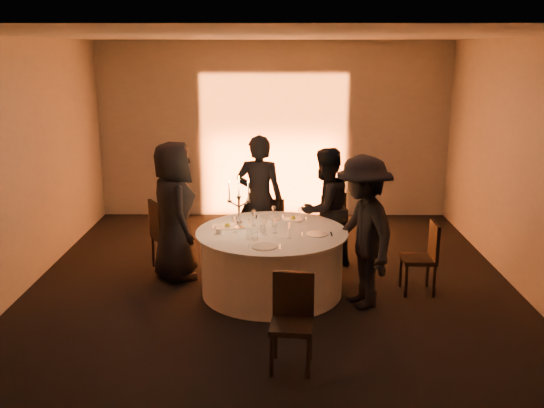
{
  "coord_description": "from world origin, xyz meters",
  "views": [
    {
      "loc": [
        0.06,
        -6.85,
        2.88
      ],
      "look_at": [
        0.0,
        0.2,
        1.05
      ],
      "focal_mm": 40.0,
      "sensor_mm": 36.0,
      "label": 1
    }
  ],
  "objects_px": {
    "banquet_table": "(272,262)",
    "chair_left": "(164,232)",
    "guest_back_left": "(259,199)",
    "chair_back_left": "(271,224)",
    "chair_back_right": "(329,220)",
    "candelabra": "(239,210)",
    "guest_back_right": "(325,209)",
    "guest_left": "(174,211)",
    "chair_right": "(425,254)",
    "coffee_cup": "(219,231)",
    "guest_right": "(363,232)",
    "chair_front": "(292,315)"
  },
  "relations": [
    {
      "from": "chair_back_left",
      "to": "guest_back_left",
      "type": "height_order",
      "value": "guest_back_left"
    },
    {
      "from": "chair_right",
      "to": "guest_right",
      "type": "xyz_separation_m",
      "value": [
        -0.8,
        -0.36,
        0.38
      ]
    },
    {
      "from": "chair_left",
      "to": "chair_back_left",
      "type": "distance_m",
      "value": 1.51
    },
    {
      "from": "guest_left",
      "to": "candelabra",
      "type": "bearing_deg",
      "value": -136.18
    },
    {
      "from": "banquet_table",
      "to": "coffee_cup",
      "type": "distance_m",
      "value": 0.75
    },
    {
      "from": "chair_left",
      "to": "chair_back_left",
      "type": "relative_size",
      "value": 1.09
    },
    {
      "from": "chair_left",
      "to": "guest_back_left",
      "type": "height_order",
      "value": "guest_back_left"
    },
    {
      "from": "chair_back_left",
      "to": "chair_back_right",
      "type": "xyz_separation_m",
      "value": [
        0.83,
        0.1,
        0.03
      ]
    },
    {
      "from": "guest_back_left",
      "to": "guest_back_right",
      "type": "bearing_deg",
      "value": 169.49
    },
    {
      "from": "chair_front",
      "to": "banquet_table",
      "type": "bearing_deg",
      "value": 102.94
    },
    {
      "from": "guest_back_right",
      "to": "guest_right",
      "type": "distance_m",
      "value": 1.24
    },
    {
      "from": "banquet_table",
      "to": "chair_left",
      "type": "relative_size",
      "value": 1.91
    },
    {
      "from": "guest_left",
      "to": "guest_back_right",
      "type": "relative_size",
      "value": 1.08
    },
    {
      "from": "chair_back_right",
      "to": "chair_right",
      "type": "distance_m",
      "value": 1.72
    },
    {
      "from": "banquet_table",
      "to": "chair_back_left",
      "type": "relative_size",
      "value": 2.09
    },
    {
      "from": "banquet_table",
      "to": "coffee_cup",
      "type": "xyz_separation_m",
      "value": [
        -0.62,
        -0.11,
        0.42
      ]
    },
    {
      "from": "chair_back_left",
      "to": "chair_right",
      "type": "distance_m",
      "value": 2.25
    },
    {
      "from": "guest_left",
      "to": "chair_right",
      "type": "bearing_deg",
      "value": -120.31
    },
    {
      "from": "banquet_table",
      "to": "chair_front",
      "type": "bearing_deg",
      "value": -83.27
    },
    {
      "from": "chair_back_right",
      "to": "candelabra",
      "type": "distance_m",
      "value": 1.83
    },
    {
      "from": "chair_right",
      "to": "candelabra",
      "type": "distance_m",
      "value": 2.28
    },
    {
      "from": "guest_right",
      "to": "guest_left",
      "type": "bearing_deg",
      "value": -129.22
    },
    {
      "from": "chair_left",
      "to": "guest_right",
      "type": "relative_size",
      "value": 0.54
    },
    {
      "from": "chair_left",
      "to": "chair_back_left",
      "type": "height_order",
      "value": "chair_left"
    },
    {
      "from": "chair_back_left",
      "to": "guest_back_right",
      "type": "xyz_separation_m",
      "value": [
        0.72,
        -0.45,
        0.33
      ]
    },
    {
      "from": "chair_front",
      "to": "chair_back_left",
      "type": "bearing_deg",
      "value": 100.55
    },
    {
      "from": "guest_back_right",
      "to": "chair_front",
      "type": "bearing_deg",
      "value": 39.96
    },
    {
      "from": "chair_back_left",
      "to": "coffee_cup",
      "type": "relative_size",
      "value": 7.83
    },
    {
      "from": "chair_back_left",
      "to": "chair_front",
      "type": "xyz_separation_m",
      "value": [
        0.23,
        -3.02,
        0.01
      ]
    },
    {
      "from": "guest_back_right",
      "to": "banquet_table",
      "type": "bearing_deg",
      "value": 11.36
    },
    {
      "from": "candelabra",
      "to": "chair_right",
      "type": "bearing_deg",
      "value": -2.23
    },
    {
      "from": "chair_left",
      "to": "guest_right",
      "type": "distance_m",
      "value": 2.71
    },
    {
      "from": "chair_right",
      "to": "chair_front",
      "type": "distance_m",
      "value": 2.38
    },
    {
      "from": "guest_back_left",
      "to": "guest_back_right",
      "type": "height_order",
      "value": "guest_back_left"
    },
    {
      "from": "candelabra",
      "to": "guest_back_right",
      "type": "bearing_deg",
      "value": 34.53
    },
    {
      "from": "chair_front",
      "to": "guest_back_right",
      "type": "height_order",
      "value": "guest_back_right"
    },
    {
      "from": "chair_front",
      "to": "chair_left",
      "type": "bearing_deg",
      "value": 129.61
    },
    {
      "from": "banquet_table",
      "to": "guest_left",
      "type": "xyz_separation_m",
      "value": [
        -1.23,
        0.49,
        0.5
      ]
    },
    {
      "from": "chair_front",
      "to": "guest_right",
      "type": "xyz_separation_m",
      "value": [
        0.82,
        1.38,
        0.38
      ]
    },
    {
      "from": "banquet_table",
      "to": "candelabra",
      "type": "xyz_separation_m",
      "value": [
        -0.39,
        0.1,
        0.61
      ]
    },
    {
      "from": "guest_left",
      "to": "guest_back_left",
      "type": "bearing_deg",
      "value": -79.31
    },
    {
      "from": "chair_front",
      "to": "guest_back_right",
      "type": "relative_size",
      "value": 0.54
    },
    {
      "from": "chair_back_right",
      "to": "guest_left",
      "type": "height_order",
      "value": "guest_left"
    },
    {
      "from": "chair_back_left",
      "to": "coffee_cup",
      "type": "height_order",
      "value": "chair_back_left"
    },
    {
      "from": "banquet_table",
      "to": "chair_back_right",
      "type": "bearing_deg",
      "value": 60.12
    },
    {
      "from": "guest_left",
      "to": "guest_back_right",
      "type": "height_order",
      "value": "guest_left"
    },
    {
      "from": "chair_right",
      "to": "guest_back_right",
      "type": "height_order",
      "value": "guest_back_right"
    },
    {
      "from": "banquet_table",
      "to": "guest_back_right",
      "type": "xyz_separation_m",
      "value": [
        0.69,
        0.84,
        0.43
      ]
    },
    {
      "from": "chair_back_left",
      "to": "guest_back_right",
      "type": "height_order",
      "value": "guest_back_right"
    },
    {
      "from": "guest_back_left",
      "to": "guest_back_right",
      "type": "relative_size",
      "value": 1.08
    }
  ]
}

